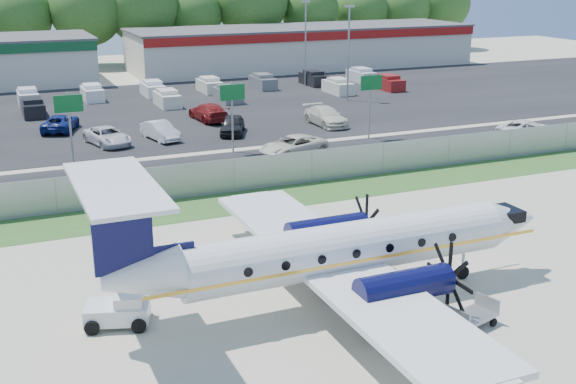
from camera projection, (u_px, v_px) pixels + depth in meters
name	position (u px, v px, depth m)	size (l,w,h in m)	color
ground	(344.00, 284.00, 30.05)	(170.00, 170.00, 0.00)	#B7B29B
grass_verge	(246.00, 201.00, 40.58)	(170.00, 4.00, 0.02)	#2D561E
access_road	(209.00, 170.00, 46.72)	(170.00, 8.00, 0.02)	black
parking_lot	(140.00, 112.00, 65.14)	(170.00, 32.00, 0.02)	black
perimeter_fence	(234.00, 175.00, 42.04)	(120.00, 0.06, 1.99)	gray
building_east	(303.00, 47.00, 93.38)	(44.40, 12.40, 5.24)	beige
sign_left	(69.00, 114.00, 46.07)	(1.80, 0.26, 5.00)	gray
sign_mid	(232.00, 102.00, 50.19)	(1.80, 0.26, 5.00)	gray
sign_right	(371.00, 92.00, 54.31)	(1.80, 0.26, 5.00)	gray
light_pole_ne	(349.00, 47.00, 69.31)	(0.90, 0.35, 9.09)	gray
light_pole_se	(306.00, 38.00, 78.08)	(0.90, 0.35, 9.09)	gray
tree_line	(86.00, 66.00, 94.97)	(112.00, 6.00, 14.00)	#295519
aircraft	(338.00, 250.00, 27.66)	(18.89, 18.68, 5.91)	silver
pushback_tug	(120.00, 310.00, 26.54)	(2.62, 2.24, 1.24)	silver
baggage_cart_near	(342.00, 285.00, 28.94)	(1.99, 1.31, 0.99)	gray
baggage_cart_far	(472.00, 315.00, 26.42)	(2.04, 1.54, 0.95)	gray
cone_port_wing	(459.00, 352.00, 24.25)	(0.43, 0.43, 0.61)	orange
cone_starboard_wing	(269.00, 205.00, 39.37)	(0.33, 0.33, 0.47)	orange
road_car_mid	(293.00, 156.00, 50.37)	(2.32, 5.03, 1.40)	beige
road_car_east	(526.00, 138.00, 55.58)	(2.33, 5.06, 1.41)	silver
parked_car_b	(108.00, 145.00, 53.40)	(2.19, 4.74, 1.32)	silver
parked_car_c	(161.00, 140.00, 54.96)	(1.48, 4.24, 1.40)	silver
parked_car_d	(233.00, 134.00, 56.84)	(1.75, 4.34, 1.48)	black
parked_car_e	(326.00, 125.00, 59.97)	(2.11, 5.18, 1.50)	beige
parked_car_f	(61.00, 131.00, 57.85)	(2.23, 4.83, 1.34)	navy
parked_car_g	(209.00, 121.00, 61.72)	(2.11, 5.20, 1.51)	maroon
far_parking_rows	(129.00, 103.00, 69.53)	(56.00, 10.00, 1.60)	gray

